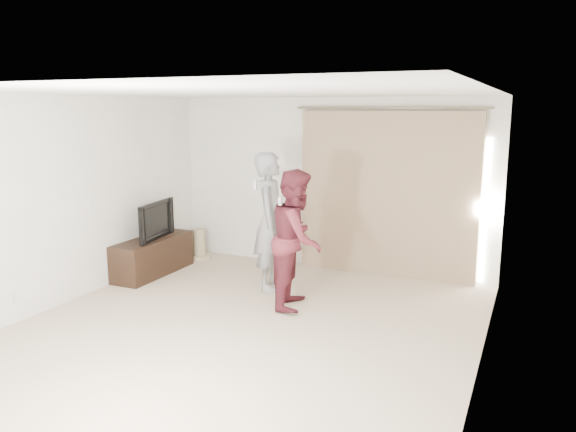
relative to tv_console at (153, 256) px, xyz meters
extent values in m
plane|color=#C8B496|center=(2.27, -1.32, -0.27)|extent=(5.50, 5.50, 0.00)
cube|color=silver|center=(2.27, 1.43, 1.03)|extent=(5.00, 0.04, 2.60)
cube|color=silver|center=(-0.23, -1.32, 1.03)|extent=(0.04, 5.50, 2.60)
cube|color=silver|center=(-0.22, -0.92, 0.93)|extent=(0.02, 0.08, 0.12)
cube|color=silver|center=(-0.22, -2.22, 0.03)|extent=(0.02, 0.08, 0.12)
cube|color=white|center=(2.27, -1.32, 2.33)|extent=(5.00, 5.50, 0.01)
cube|color=tan|center=(3.17, 1.36, 0.93)|extent=(2.60, 0.10, 2.40)
cylinder|color=#706752|center=(3.17, 1.36, 2.17)|extent=(2.80, 0.03, 0.03)
cube|color=silver|center=(4.53, 1.40, 0.78)|extent=(0.08, 0.04, 2.00)
cube|color=black|center=(0.00, 0.00, 0.00)|extent=(0.49, 1.41, 0.54)
imported|color=black|center=(0.00, 0.00, 0.55)|extent=(0.27, 0.97, 0.55)
cylinder|color=tan|center=(0.17, 1.00, -0.24)|extent=(0.37, 0.37, 0.06)
cylinder|color=tan|center=(0.17, 1.00, 0.01)|extent=(0.21, 0.21, 0.43)
imported|color=gray|center=(1.90, 0.13, 0.66)|extent=(0.60, 0.77, 1.87)
cube|color=silver|center=(1.72, 0.03, 1.16)|extent=(0.04, 0.04, 0.14)
cube|color=silver|center=(1.72, 0.25, 1.04)|extent=(0.05, 0.05, 0.09)
imported|color=#5B1E27|center=(2.50, -0.38, 0.59)|extent=(0.81, 0.95, 1.72)
cube|color=silver|center=(2.32, -0.48, 1.05)|extent=(0.04, 0.04, 0.14)
cube|color=silver|center=(2.32, -0.26, 0.93)|extent=(0.05, 0.05, 0.09)
camera|label=1|loc=(5.14, -6.55, 2.17)|focal=35.00mm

